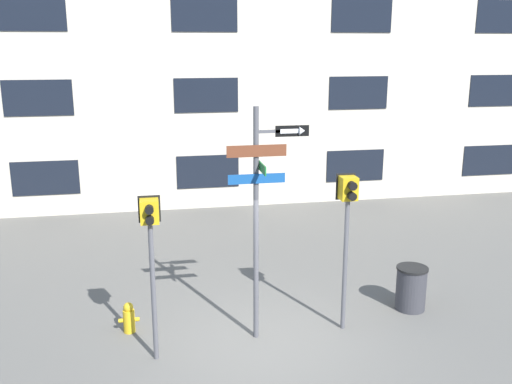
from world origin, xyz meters
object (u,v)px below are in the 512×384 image
at_px(pedestrian_signal_left, 151,237).
at_px(pedestrian_signal_right, 347,212).
at_px(trash_bin, 411,288).
at_px(fire_hydrant, 129,318).
at_px(street_sign_pole, 260,204).

relative_size(pedestrian_signal_left, pedestrian_signal_right, 0.96).
bearing_deg(pedestrian_signal_right, trash_bin, 18.44).
relative_size(pedestrian_signal_left, fire_hydrant, 4.83).
bearing_deg(pedestrian_signal_left, trash_bin, 10.79).
bearing_deg(trash_bin, pedestrian_signal_right, -161.56).
xyz_separation_m(pedestrian_signal_left, pedestrian_signal_right, (3.34, 0.41, 0.10)).
bearing_deg(street_sign_pole, pedestrian_signal_right, 0.62).
distance_m(street_sign_pole, pedestrian_signal_right, 1.55).
bearing_deg(pedestrian_signal_right, street_sign_pole, -179.38).
bearing_deg(trash_bin, street_sign_pole, -170.19).
distance_m(street_sign_pole, trash_bin, 3.70).
bearing_deg(pedestrian_signal_left, pedestrian_signal_right, 7.09).
distance_m(street_sign_pole, fire_hydrant, 3.18).
distance_m(pedestrian_signal_left, pedestrian_signal_right, 3.36).
xyz_separation_m(pedestrian_signal_right, trash_bin, (1.55, 0.52, -1.77)).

